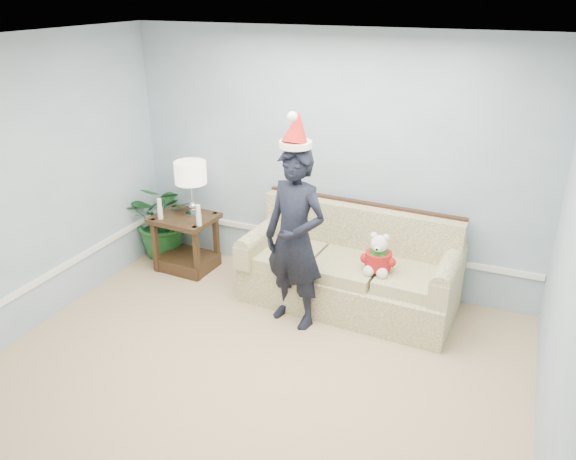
# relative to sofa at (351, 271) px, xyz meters

# --- Properties ---
(room_shell) EXTENTS (4.54, 5.04, 2.74)m
(room_shell) POSITION_rel_sofa_xyz_m (-0.41, -2.06, 1.00)
(room_shell) COLOR tan
(room_shell) RESTS_ON ground
(wainscot_trim) EXTENTS (4.49, 4.99, 0.06)m
(wainscot_trim) POSITION_rel_sofa_xyz_m (-1.59, -0.88, 0.10)
(wainscot_trim) COLOR white
(wainscot_trim) RESTS_ON room_shell
(sofa) EXTENTS (2.18, 1.03, 1.00)m
(sofa) POSITION_rel_sofa_xyz_m (0.00, 0.00, 0.00)
(sofa) COLOR brown
(sofa) RESTS_ON room_shell
(side_table) EXTENTS (0.71, 0.61, 0.65)m
(side_table) POSITION_rel_sofa_xyz_m (-1.98, -0.01, -0.10)
(side_table) COLOR #382614
(side_table) RESTS_ON room_shell
(table_lamp) EXTENTS (0.35, 0.35, 0.63)m
(table_lamp) POSITION_rel_sofa_xyz_m (-1.89, 0.06, 0.78)
(table_lamp) COLOR silver
(table_lamp) RESTS_ON side_table
(candle_pair) EXTENTS (0.56, 0.06, 0.24)m
(candle_pair) POSITION_rel_sofa_xyz_m (-1.93, -0.17, 0.41)
(candle_pair) COLOR silver
(candle_pair) RESTS_ON side_table
(houseplant) EXTENTS (0.93, 0.82, 0.96)m
(houseplant) POSITION_rel_sofa_xyz_m (-2.40, 0.19, 0.12)
(houseplant) COLOR #1C5A25
(houseplant) RESTS_ON room_shell
(man) EXTENTS (0.73, 0.57, 1.77)m
(man) POSITION_rel_sofa_xyz_m (-0.39, -0.56, 0.53)
(man) COLOR black
(man) RESTS_ON room_shell
(santa_hat) EXTENTS (0.30, 0.34, 0.34)m
(santa_hat) POSITION_rel_sofa_xyz_m (-0.39, -0.54, 1.55)
(santa_hat) COLOR white
(santa_hat) RESTS_ON man
(teddy_bear) EXTENTS (0.26, 0.29, 0.41)m
(teddy_bear) POSITION_rel_sofa_xyz_m (0.33, -0.22, 0.32)
(teddy_bear) COLOR white
(teddy_bear) RESTS_ON sofa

